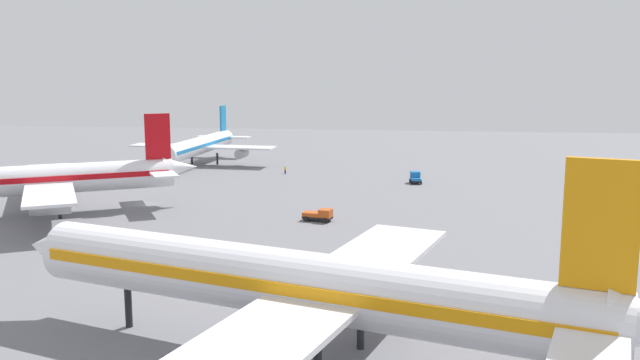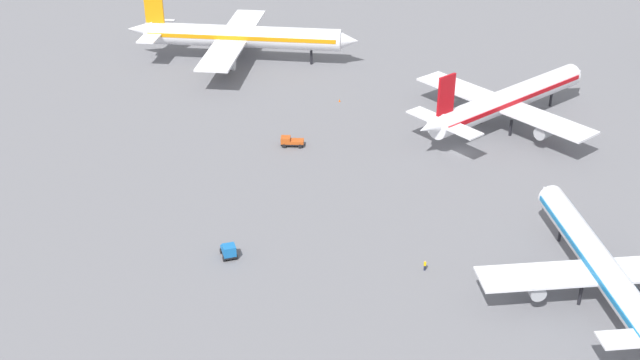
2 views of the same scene
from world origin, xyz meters
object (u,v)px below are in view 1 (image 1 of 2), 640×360
object	(u,v)px
ground_crew_worker	(285,170)
safety_cone_near_gate	(191,251)
airplane_distant	(200,145)
baggage_tug	(415,178)
pushback_tractor	(319,215)
airplane_taxiing	(303,285)
airplane_at_gate	(38,180)

from	to	relation	value
ground_crew_worker	safety_cone_near_gate	size ratio (longest dim) A/B	2.78
airplane_distant	ground_crew_worker	size ratio (longest dim) A/B	26.39
baggage_tug	ground_crew_worker	world-z (taller)	baggage_tug
pushback_tractor	safety_cone_near_gate	world-z (taller)	pushback_tractor
airplane_taxiing	pushback_tractor	world-z (taller)	airplane_taxiing
pushback_tractor	ground_crew_worker	world-z (taller)	pushback_tractor
pushback_tractor	baggage_tug	size ratio (longest dim) A/B	1.38
pushback_tractor	ground_crew_worker	distance (m)	46.63
airplane_at_gate	pushback_tractor	size ratio (longest dim) A/B	9.82
airplane_taxiing	pushback_tractor	size ratio (longest dim) A/B	11.90
airplane_at_gate	pushback_tractor	distance (m)	44.55
airplane_at_gate	airplane_taxiing	distance (m)	68.44
airplane_at_gate	airplane_distant	bearing A→B (deg)	-128.44
airplane_at_gate	airplane_taxiing	bearing A→B (deg)	106.73
airplane_at_gate	ground_crew_worker	bearing A→B (deg)	-153.24
airplane_distant	baggage_tug	distance (m)	53.66
airplane_at_gate	safety_cone_near_gate	bearing A→B (deg)	119.93
pushback_tractor	ground_crew_worker	size ratio (longest dim) A/B	2.81
ground_crew_worker	airplane_at_gate	bearing A→B (deg)	51.19
airplane_at_gate	baggage_tug	distance (m)	70.23
airplane_distant	pushback_tractor	world-z (taller)	airplane_distant
pushback_tractor	baggage_tug	distance (m)	38.99
airplane_at_gate	airplane_taxiing	world-z (taller)	airplane_taxiing
pushback_tractor	airplane_taxiing	bearing A→B (deg)	-71.32
airplane_taxiing	ground_crew_worker	size ratio (longest dim) A/B	33.50
baggage_tug	ground_crew_worker	xyz separation A→B (m)	(-8.32, -28.34, -0.31)
airplane_taxiing	baggage_tug	bearing A→B (deg)	-79.31
airplane_at_gate	safety_cone_near_gate	xyz separation A→B (m)	(17.78, 30.84, -5.35)
pushback_tractor	safety_cone_near_gate	xyz separation A→B (m)	(19.82, -13.42, -0.67)
airplane_taxiing	safety_cone_near_gate	bearing A→B (deg)	-40.09
airplane_taxiing	airplane_distant	bearing A→B (deg)	-51.26
baggage_tug	safety_cone_near_gate	distance (m)	62.58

